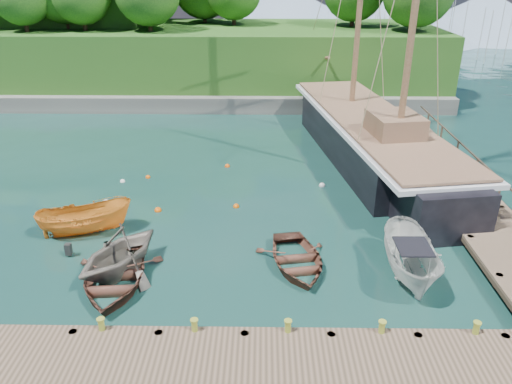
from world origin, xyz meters
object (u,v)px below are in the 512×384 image
schooner (370,141)px  cabin_boat_white (409,277)px  motorboat_orange (87,233)px  rowboat_1 (122,272)px  rowboat_0 (115,284)px  rowboat_2 (296,266)px

schooner → cabin_boat_white: bearing=-102.9°
schooner → motorboat_orange: bearing=-155.5°
rowboat_1 → motorboat_orange: 3.96m
rowboat_0 → cabin_boat_white: bearing=-1.3°
rowboat_1 → rowboat_2: bearing=33.4°
motorboat_orange → cabin_boat_white: bearing=-120.9°
rowboat_1 → cabin_boat_white: bearing=28.2°
schooner → rowboat_0: bearing=-141.0°
rowboat_2 → rowboat_0: bearing=-179.3°
rowboat_0 → rowboat_1: bearing=83.4°
rowboat_0 → motorboat_orange: bearing=116.4°
motorboat_orange → schooner: bearing=-73.9°
rowboat_0 → schooner: (12.48, 13.82, 1.15)m
rowboat_2 → schooner: schooner is taller
rowboat_2 → schooner: bearing=56.7°
rowboat_1 → schooner: schooner is taller
rowboat_1 → motorboat_orange: size_ratio=0.97×
motorboat_orange → rowboat_1: bearing=-159.8°
motorboat_orange → schooner: (14.86, 9.82, 1.15)m
schooner → rowboat_2: bearing=-122.1°
rowboat_0 → motorboat_orange: motorboat_orange is taller
rowboat_2 → cabin_boat_white: (4.42, -0.74, 0.00)m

